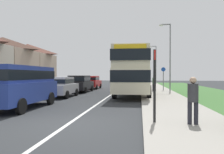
{
  "coord_description": "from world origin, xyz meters",
  "views": [
    {
      "loc": [
        2.51,
        -7.44,
        1.74
      ],
      "look_at": [
        0.76,
        6.31,
        1.6
      ],
      "focal_mm": 35.41,
      "sensor_mm": 36.0,
      "label": 1
    }
  ],
  "objects_px": {
    "cycle_route_sign": "(163,78)",
    "street_lamp_far": "(155,62)",
    "pedestrian_at_stop": "(193,98)",
    "parked_car_silver": "(61,86)",
    "double_decker_bus": "(133,70)",
    "pedestrian_walking_away": "(154,83)",
    "parked_car_black": "(80,83)",
    "parked_car_red": "(91,82)",
    "bus_stop_sign": "(155,81)",
    "street_lamp_mid": "(169,53)",
    "parked_van_blue": "(20,83)"
  },
  "relations": [
    {
      "from": "cycle_route_sign",
      "to": "street_lamp_far",
      "type": "relative_size",
      "value": 0.36
    },
    {
      "from": "pedestrian_at_stop",
      "to": "parked_car_silver",
      "type": "bearing_deg",
      "value": 130.99
    },
    {
      "from": "double_decker_bus",
      "to": "cycle_route_sign",
      "type": "xyz_separation_m",
      "value": [
        3.01,
        4.44,
        -0.71
      ]
    },
    {
      "from": "pedestrian_at_stop",
      "to": "street_lamp_far",
      "type": "height_order",
      "value": "street_lamp_far"
    },
    {
      "from": "double_decker_bus",
      "to": "street_lamp_far",
      "type": "xyz_separation_m",
      "value": [
        3.38,
        21.73,
        1.88
      ]
    },
    {
      "from": "parked_car_silver",
      "to": "pedestrian_walking_away",
      "type": "xyz_separation_m",
      "value": [
        7.51,
        5.58,
        0.11
      ]
    },
    {
      "from": "parked_car_black",
      "to": "parked_car_red",
      "type": "relative_size",
      "value": 1.1
    },
    {
      "from": "cycle_route_sign",
      "to": "bus_stop_sign",
      "type": "bearing_deg",
      "value": -96.94
    },
    {
      "from": "pedestrian_at_stop",
      "to": "street_lamp_mid",
      "type": "relative_size",
      "value": 0.25
    },
    {
      "from": "parked_car_black",
      "to": "bus_stop_sign",
      "type": "xyz_separation_m",
      "value": [
        6.49,
        -13.9,
        0.62
      ]
    },
    {
      "from": "bus_stop_sign",
      "to": "street_lamp_mid",
      "type": "bearing_deg",
      "value": 80.94
    },
    {
      "from": "cycle_route_sign",
      "to": "parked_car_black",
      "type": "bearing_deg",
      "value": -167.86
    },
    {
      "from": "cycle_route_sign",
      "to": "street_lamp_mid",
      "type": "distance_m",
      "value": 2.71
    },
    {
      "from": "pedestrian_walking_away",
      "to": "bus_stop_sign",
      "type": "bearing_deg",
      "value": -93.54
    },
    {
      "from": "street_lamp_mid",
      "to": "street_lamp_far",
      "type": "bearing_deg",
      "value": 90.25
    },
    {
      "from": "parked_car_black",
      "to": "cycle_route_sign",
      "type": "bearing_deg",
      "value": 12.14
    },
    {
      "from": "parked_car_silver",
      "to": "cycle_route_sign",
      "type": "xyz_separation_m",
      "value": [
        8.52,
        6.87,
        0.56
      ]
    },
    {
      "from": "parked_car_silver",
      "to": "pedestrian_walking_away",
      "type": "relative_size",
      "value": 2.34
    },
    {
      "from": "parked_car_black",
      "to": "parked_car_red",
      "type": "bearing_deg",
      "value": 89.93
    },
    {
      "from": "parked_car_red",
      "to": "cycle_route_sign",
      "type": "xyz_separation_m",
      "value": [
        8.39,
        -3.43,
        0.55
      ]
    },
    {
      "from": "parked_car_black",
      "to": "street_lamp_far",
      "type": "height_order",
      "value": "street_lamp_far"
    },
    {
      "from": "pedestrian_walking_away",
      "to": "street_lamp_far",
      "type": "xyz_separation_m",
      "value": [
        1.39,
        18.58,
        3.04
      ]
    },
    {
      "from": "pedestrian_walking_away",
      "to": "parked_car_silver",
      "type": "bearing_deg",
      "value": -143.39
    },
    {
      "from": "cycle_route_sign",
      "to": "street_lamp_mid",
      "type": "bearing_deg",
      "value": -64.04
    },
    {
      "from": "parked_car_silver",
      "to": "street_lamp_mid",
      "type": "height_order",
      "value": "street_lamp_mid"
    },
    {
      "from": "parked_car_black",
      "to": "street_lamp_far",
      "type": "xyz_separation_m",
      "value": [
        8.77,
        19.1,
        3.1
      ]
    },
    {
      "from": "parked_car_black",
      "to": "pedestrian_at_stop",
      "type": "height_order",
      "value": "pedestrian_at_stop"
    },
    {
      "from": "parked_car_black",
      "to": "street_lamp_mid",
      "type": "bearing_deg",
      "value": 5.72
    },
    {
      "from": "street_lamp_mid",
      "to": "parked_car_black",
      "type": "bearing_deg",
      "value": -174.28
    },
    {
      "from": "parked_car_silver",
      "to": "pedestrian_at_stop",
      "type": "relative_size",
      "value": 2.34
    },
    {
      "from": "parked_car_silver",
      "to": "parked_car_red",
      "type": "height_order",
      "value": "parked_car_red"
    },
    {
      "from": "pedestrian_at_stop",
      "to": "cycle_route_sign",
      "type": "bearing_deg",
      "value": 87.53
    },
    {
      "from": "parked_car_silver",
      "to": "parked_van_blue",
      "type": "bearing_deg",
      "value": -90.04
    },
    {
      "from": "pedestrian_walking_away",
      "to": "cycle_route_sign",
      "type": "bearing_deg",
      "value": 51.66
    },
    {
      "from": "bus_stop_sign",
      "to": "cycle_route_sign",
      "type": "bearing_deg",
      "value": 83.06
    },
    {
      "from": "parked_car_red",
      "to": "bus_stop_sign",
      "type": "xyz_separation_m",
      "value": [
        6.48,
        -19.14,
        0.66
      ]
    },
    {
      "from": "parked_car_black",
      "to": "street_lamp_far",
      "type": "relative_size",
      "value": 0.66
    },
    {
      "from": "cycle_route_sign",
      "to": "street_lamp_far",
      "type": "bearing_deg",
      "value": 88.77
    },
    {
      "from": "parked_car_black",
      "to": "street_lamp_mid",
      "type": "height_order",
      "value": "street_lamp_mid"
    },
    {
      "from": "parked_van_blue",
      "to": "parked_car_silver",
      "type": "distance_m",
      "value": 5.83
    },
    {
      "from": "street_lamp_mid",
      "to": "street_lamp_far",
      "type": "height_order",
      "value": "street_lamp_far"
    },
    {
      "from": "double_decker_bus",
      "to": "street_lamp_mid",
      "type": "height_order",
      "value": "street_lamp_mid"
    },
    {
      "from": "pedestrian_walking_away",
      "to": "street_lamp_far",
      "type": "bearing_deg",
      "value": 85.73
    },
    {
      "from": "parked_car_silver",
      "to": "parked_car_black",
      "type": "bearing_deg",
      "value": 88.55
    },
    {
      "from": "bus_stop_sign",
      "to": "parked_van_blue",
      "type": "bearing_deg",
      "value": 155.42
    },
    {
      "from": "double_decker_bus",
      "to": "bus_stop_sign",
      "type": "relative_size",
      "value": 4.05
    },
    {
      "from": "double_decker_bus",
      "to": "parked_car_silver",
      "type": "relative_size",
      "value": 2.7
    },
    {
      "from": "parked_car_silver",
      "to": "bus_stop_sign",
      "type": "height_order",
      "value": "bus_stop_sign"
    },
    {
      "from": "parked_van_blue",
      "to": "parked_car_silver",
      "type": "bearing_deg",
      "value": 89.96
    },
    {
      "from": "parked_van_blue",
      "to": "street_lamp_far",
      "type": "distance_m",
      "value": 31.38
    }
  ]
}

